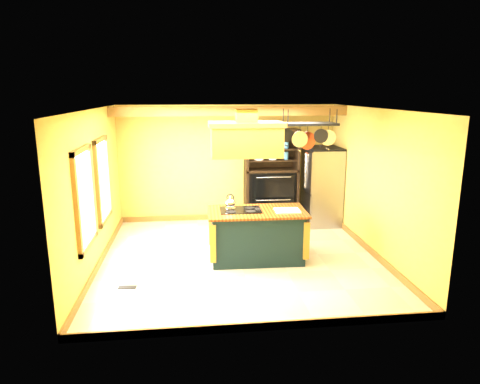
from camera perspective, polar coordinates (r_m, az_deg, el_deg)
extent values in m
plane|color=beige|center=(7.98, -0.06, -8.75)|extent=(5.00, 5.00, 0.00)
plane|color=white|center=(7.40, -0.07, 11.02)|extent=(5.00, 5.00, 0.00)
cube|color=gold|center=(10.02, -1.66, 3.84)|extent=(5.00, 0.02, 2.70)
cube|color=gold|center=(5.19, 3.03, -5.19)|extent=(5.00, 0.02, 2.70)
cube|color=gold|center=(7.72, -18.85, 0.27)|extent=(0.02, 5.00, 2.70)
cube|color=gold|center=(8.23, 17.50, 1.15)|extent=(0.02, 5.00, 2.70)
cube|color=olive|center=(9.10, -1.28, 10.74)|extent=(5.00, 0.15, 0.20)
cube|color=olive|center=(6.94, -20.00, -0.80)|extent=(0.06, 1.06, 1.56)
cube|color=white|center=(6.93, -19.79, -0.80)|extent=(0.02, 0.85, 1.34)
cube|color=olive|center=(8.27, -17.81, 1.54)|extent=(0.06, 1.06, 1.56)
cube|color=white|center=(8.27, -17.64, 1.54)|extent=(0.02, 0.85, 1.34)
cube|color=#13292C|center=(7.77, 2.24, -5.90)|extent=(1.63, 0.91, 0.88)
cube|color=brown|center=(7.63, 2.27, -2.64)|extent=(1.77, 1.01, 0.04)
cube|color=black|center=(7.64, 0.06, -2.41)|extent=(0.74, 0.52, 0.01)
ellipsoid|color=silver|center=(7.71, -1.31, -1.46)|extent=(0.20, 0.20, 0.16)
cube|color=white|center=(7.64, 6.32, -2.47)|extent=(0.44, 0.35, 0.02)
cube|color=#C97D32|center=(7.36, 0.81, 6.73)|extent=(1.20, 0.64, 0.51)
cube|color=olive|center=(7.34, 0.82, 9.01)|extent=(1.27, 0.72, 0.08)
cube|color=#C97D32|center=(7.33, 0.82, 9.84)|extent=(0.35, 0.35, 0.29)
cube|color=black|center=(7.55, 9.22, 8.95)|extent=(0.93, 0.47, 0.04)
cylinder|color=black|center=(7.26, 6.43, 9.88)|extent=(0.02, 0.02, 0.26)
cylinder|color=black|center=(7.84, 11.88, 9.93)|extent=(0.02, 0.02, 0.26)
cylinder|color=black|center=(7.57, 6.24, 7.53)|extent=(0.24, 0.04, 0.24)
cylinder|color=silver|center=(7.44, 7.95, 6.99)|extent=(0.28, 0.04, 0.28)
cylinder|color=#C24430|center=(7.67, 8.96, 6.77)|extent=(0.32, 0.04, 0.32)
cylinder|color=black|center=(7.53, 10.73, 7.35)|extent=(0.24, 0.04, 0.24)
cylinder|color=silver|center=(7.77, 11.64, 7.12)|extent=(0.28, 0.04, 0.28)
cube|color=gray|center=(9.94, 10.92, 0.69)|extent=(0.72, 0.89, 1.74)
cube|color=gray|center=(9.55, 9.25, 2.58)|extent=(0.03, 0.43, 0.94)
cube|color=gray|center=(9.97, 8.57, 3.06)|extent=(0.03, 0.43, 0.94)
cube|color=gray|center=(9.94, 8.73, -2.00)|extent=(0.03, 0.85, 0.73)
cube|color=black|center=(10.15, 10.72, -3.93)|extent=(0.69, 0.84, 0.06)
cube|color=black|center=(10.15, 3.94, 2.40)|extent=(1.22, 0.06, 2.17)
cube|color=black|center=(9.84, 0.84, 2.08)|extent=(0.06, 0.52, 2.17)
cube|color=black|center=(10.05, 7.45, 2.21)|extent=(0.06, 0.52, 2.17)
cube|color=black|center=(9.90, 4.19, 2.95)|extent=(1.22, 0.52, 0.05)
cube|color=black|center=(10.05, 4.11, -0.28)|extent=(1.10, 0.42, 1.16)
cube|color=black|center=(9.70, 4.46, 0.74)|extent=(0.96, 0.04, 0.52)
cube|color=black|center=(9.82, 4.41, -2.21)|extent=(0.96, 0.04, 0.47)
cube|color=black|center=(9.86, 4.22, 4.30)|extent=(1.10, 0.46, 0.02)
cube|color=black|center=(9.83, 4.24, 5.77)|extent=(1.10, 0.46, 0.02)
cube|color=black|center=(9.80, 4.27, 7.19)|extent=(1.10, 0.46, 0.02)
cylinder|color=white|center=(9.75, 2.53, 4.52)|extent=(0.22, 0.22, 0.07)
cylinder|color=#4286BB|center=(9.83, 6.21, 6.32)|extent=(0.10, 0.10, 0.17)
cube|color=black|center=(7.07, -14.79, -12.17)|extent=(0.29, 0.14, 0.01)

